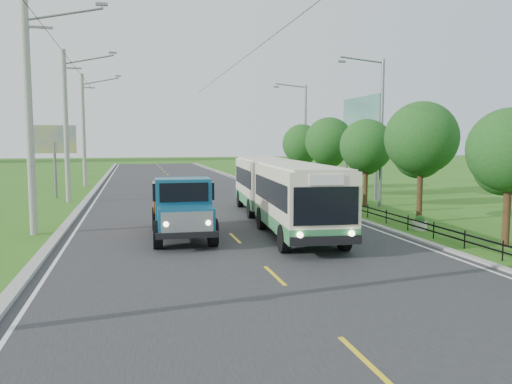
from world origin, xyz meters
name	(u,v)px	position (x,y,z in m)	size (l,w,h in m)	color
ground	(275,276)	(0.00, 0.00, 0.00)	(240.00, 240.00, 0.00)	#316217
road	(195,200)	(0.00, 20.00, 0.01)	(14.00, 120.00, 0.02)	#28282B
curb_left	(85,202)	(-7.20, 20.00, 0.07)	(0.40, 120.00, 0.15)	#9E9E99
curb_right	(294,197)	(7.15, 20.00, 0.05)	(0.30, 120.00, 0.10)	#9E9E99
edge_line_left	(94,203)	(-6.65, 20.00, 0.02)	(0.12, 120.00, 0.00)	silver
edge_line_right	(287,198)	(6.65, 20.00, 0.02)	(0.12, 120.00, 0.00)	silver
centre_dash	(275,275)	(0.00, 0.00, 0.02)	(0.12, 2.20, 0.00)	yellow
railing_right	(338,203)	(8.00, 14.00, 0.30)	(0.04, 40.00, 0.60)	black
pole_near	(30,116)	(-8.26, 9.00, 5.09)	(3.51, 0.32, 10.00)	gray
pole_mid	(67,125)	(-8.26, 21.00, 5.09)	(3.51, 0.32, 10.00)	gray
pole_far	(84,130)	(-8.26, 33.00, 5.09)	(3.51, 0.32, 10.00)	gray
tree_second	(508,155)	(9.86, 2.14, 3.52)	(3.18, 3.26, 5.30)	#382314
tree_third	(421,142)	(9.86, 8.14, 3.99)	(3.60, 3.62, 6.00)	#382314
tree_fourth	(366,149)	(9.86, 14.14, 3.59)	(3.24, 3.31, 5.40)	#382314
tree_fifth	(329,144)	(9.86, 20.14, 3.85)	(3.48, 3.52, 5.80)	#382314
tree_back	(302,146)	(9.86, 26.14, 3.65)	(3.30, 3.36, 5.50)	#382314
streetlight_mid	(379,127)	(10.64, 14.00, 4.90)	(3.02, 0.20, 9.07)	slate
streetlight_far	(304,132)	(10.64, 28.00, 4.90)	(3.02, 0.20, 9.07)	slate
planter_near	(420,224)	(8.60, 6.00, 0.29)	(0.64, 0.64, 0.67)	silver
planter_mid	(347,203)	(8.60, 14.00, 0.29)	(0.64, 0.64, 0.67)	silver
planter_far	(304,191)	(8.60, 22.00, 0.29)	(0.64, 0.64, 0.67)	silver
billboard_left	(54,144)	(-9.50, 24.00, 3.87)	(3.00, 0.20, 5.20)	slate
billboard_right	(361,124)	(12.30, 20.00, 5.34)	(0.24, 6.00, 7.30)	slate
bus	(280,187)	(2.86, 9.15, 1.80)	(3.80, 15.68, 3.00)	#33804A
dump_truck	(182,203)	(-2.12, 6.78, 1.45)	(2.55, 6.16, 2.56)	#135276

